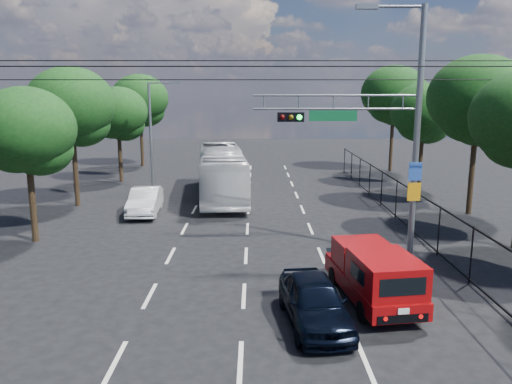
{
  "coord_description": "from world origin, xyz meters",
  "views": [
    {
      "loc": [
        0.34,
        -10.93,
        6.32
      ],
      "look_at": [
        0.39,
        6.86,
        2.8
      ],
      "focal_mm": 35.0,
      "sensor_mm": 36.0,
      "label": 1
    }
  ],
  "objects_px": {
    "white_bus": "(221,172)",
    "signal_mast": "(386,123)",
    "navy_hatchback": "(314,301)",
    "white_van": "(145,201)",
    "red_pickup": "(373,273)"
  },
  "relations": [
    {
      "from": "white_bus",
      "to": "navy_hatchback",
      "type": "bearing_deg",
      "value": -83.68
    },
    {
      "from": "white_bus",
      "to": "signal_mast",
      "type": "bearing_deg",
      "value": -64.24
    },
    {
      "from": "navy_hatchback",
      "to": "white_van",
      "type": "distance_m",
      "value": 15.03
    },
    {
      "from": "signal_mast",
      "to": "navy_hatchback",
      "type": "xyz_separation_m",
      "value": [
        -3.28,
        -5.97,
        -4.57
      ]
    },
    {
      "from": "signal_mast",
      "to": "navy_hatchback",
      "type": "height_order",
      "value": "signal_mast"
    },
    {
      "from": "red_pickup",
      "to": "white_van",
      "type": "height_order",
      "value": "red_pickup"
    },
    {
      "from": "navy_hatchback",
      "to": "white_bus",
      "type": "xyz_separation_m",
      "value": [
        -3.71,
        17.4,
        0.88
      ]
    },
    {
      "from": "white_van",
      "to": "navy_hatchback",
      "type": "bearing_deg",
      "value": -63.7
    },
    {
      "from": "navy_hatchback",
      "to": "white_van",
      "type": "xyz_separation_m",
      "value": [
        -7.5,
        13.03,
        0.02
      ]
    },
    {
      "from": "white_bus",
      "to": "white_van",
      "type": "xyz_separation_m",
      "value": [
        -3.79,
        -4.37,
        -0.87
      ]
    },
    {
      "from": "red_pickup",
      "to": "white_bus",
      "type": "relative_size",
      "value": 0.44
    },
    {
      "from": "signal_mast",
      "to": "navy_hatchback",
      "type": "distance_m",
      "value": 8.21
    },
    {
      "from": "navy_hatchback",
      "to": "white_bus",
      "type": "distance_m",
      "value": 17.81
    },
    {
      "from": "red_pickup",
      "to": "navy_hatchback",
      "type": "distance_m",
      "value": 2.49
    },
    {
      "from": "navy_hatchback",
      "to": "white_van",
      "type": "relative_size",
      "value": 0.94
    }
  ]
}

